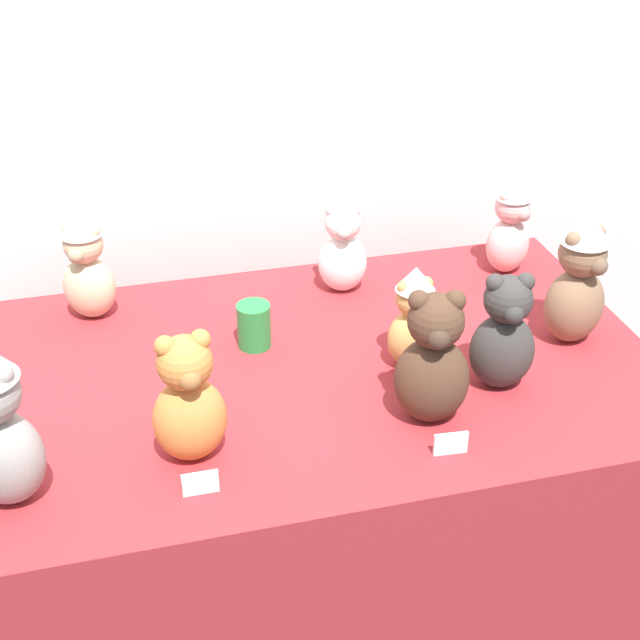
{
  "coord_description": "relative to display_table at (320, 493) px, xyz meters",
  "views": [
    {
      "loc": [
        -0.42,
        -1.4,
        1.96
      ],
      "look_at": [
        0.0,
        0.25,
        0.92
      ],
      "focal_mm": 50.0,
      "sensor_mm": 36.0,
      "label": 1
    }
  ],
  "objects": [
    {
      "name": "wall_back",
      "position": [
        0.0,
        0.74,
        0.9
      ],
      "size": [
        7.0,
        0.08,
        2.6
      ],
      "primitive_type": "cube",
      "color": "white",
      "rests_on": "ground_plane"
    },
    {
      "name": "display_table",
      "position": [
        0.0,
        0.0,
        0.0
      ],
      "size": [
        1.56,
        0.98,
        0.8
      ],
      "primitive_type": "cube",
      "color": "maroon",
      "rests_on": "ground_plane"
    },
    {
      "name": "teddy_bear_blush",
      "position": [
        0.61,
        0.32,
        0.53
      ],
      "size": [
        0.16,
        0.15,
        0.28
      ],
      "rotation": [
        0.0,
        0.0,
        0.41
      ],
      "color": "beige",
      "rests_on": "display_table"
    },
    {
      "name": "teddy_bear_ginger",
      "position": [
        -0.33,
        -0.25,
        0.53
      ],
      "size": [
        0.16,
        0.14,
        0.29
      ],
      "rotation": [
        0.0,
        0.0,
        0.08
      ],
      "color": "#D17F3D",
      "rests_on": "display_table"
    },
    {
      "name": "teddy_bear_honey",
      "position": [
        0.2,
        -0.05,
        0.52
      ],
      "size": [
        0.12,
        0.11,
        0.25
      ],
      "rotation": [
        0.0,
        0.0,
        0.09
      ],
      "color": "tan",
      "rests_on": "display_table"
    },
    {
      "name": "teddy_bear_mocha",
      "position": [
        0.61,
        -0.04,
        0.56
      ],
      "size": [
        0.18,
        0.17,
        0.33
      ],
      "rotation": [
        0.0,
        0.0,
        0.31
      ],
      "color": "#7F6047",
      "rests_on": "display_table"
    },
    {
      "name": "teddy_bear_sand",
      "position": [
        -0.5,
        0.36,
        0.54
      ],
      "size": [
        0.17,
        0.16,
        0.29
      ],
      "rotation": [
        0.0,
        0.0,
        -0.46
      ],
      "color": "#CCB78E",
      "rests_on": "display_table"
    },
    {
      "name": "teddy_bear_cocoa",
      "position": [
        0.17,
        -0.25,
        0.54
      ],
      "size": [
        0.18,
        0.17,
        0.31
      ],
      "rotation": [
        0.0,
        0.0,
        -0.23
      ],
      "color": "#4C3323",
      "rests_on": "display_table"
    },
    {
      "name": "teddy_bear_snow",
      "position": [
        0.14,
        0.33,
        0.51
      ],
      "size": [
        0.15,
        0.13,
        0.25
      ],
      "rotation": [
        0.0,
        0.0,
        -0.2
      ],
      "color": "white",
      "rests_on": "display_table"
    },
    {
      "name": "teddy_bear_charcoal",
      "position": [
        0.37,
        -0.17,
        0.53
      ],
      "size": [
        0.16,
        0.14,
        0.28
      ],
      "rotation": [
        0.0,
        0.0,
        -0.17
      ],
      "color": "#383533",
      "rests_on": "display_table"
    },
    {
      "name": "party_cup_green",
      "position": [
        -0.13,
        0.12,
        0.45
      ],
      "size": [
        0.08,
        0.08,
        0.11
      ],
      "primitive_type": "cylinder",
      "color": "#238C3D",
      "rests_on": "display_table"
    },
    {
      "name": "name_card_front_left",
      "position": [
        -0.33,
        -0.37,
        0.42
      ],
      "size": [
        0.07,
        0.01,
        0.05
      ],
      "primitive_type": "cube",
      "rotation": [
        0.0,
        0.0,
        -0.0
      ],
      "color": "white",
      "rests_on": "display_table"
    },
    {
      "name": "name_card_front_middle",
      "position": [
        0.17,
        -0.37,
        0.42
      ],
      "size": [
        0.07,
        0.01,
        0.05
      ],
      "primitive_type": "cube",
      "rotation": [
        0.0,
        0.0,
        -0.07
      ],
      "color": "white",
      "rests_on": "display_table"
    }
  ]
}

